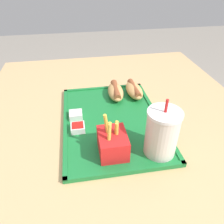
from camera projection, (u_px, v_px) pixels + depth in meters
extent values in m
cube|color=tan|center=(119.00, 199.00, 0.91)|extent=(1.26, 0.97, 0.76)
cube|color=#197233|center=(112.00, 121.00, 0.72)|extent=(0.44, 0.31, 0.01)
cube|color=#197233|center=(65.00, 124.00, 0.69)|extent=(0.44, 0.01, 0.00)
cube|color=#197233|center=(156.00, 114.00, 0.74)|extent=(0.44, 0.01, 0.00)
cube|color=#197233|center=(103.00, 88.00, 0.89)|extent=(0.01, 0.31, 0.00)
cube|color=#197233|center=(127.00, 170.00, 0.54)|extent=(0.01, 0.31, 0.00)
cylinder|color=silver|center=(162.00, 134.00, 0.56)|extent=(0.08, 0.08, 0.12)
cylinder|color=white|center=(165.00, 113.00, 0.52)|extent=(0.09, 0.09, 0.01)
cylinder|color=red|center=(167.00, 106.00, 0.51)|extent=(0.01, 0.01, 0.03)
ellipsoid|color=tan|center=(134.00, 90.00, 0.84)|extent=(0.13, 0.06, 0.04)
cylinder|color=brown|center=(134.00, 88.00, 0.83)|extent=(0.12, 0.03, 0.02)
ellipsoid|color=tan|center=(116.00, 92.00, 0.83)|extent=(0.13, 0.06, 0.04)
cylinder|color=brown|center=(116.00, 90.00, 0.82)|extent=(0.12, 0.03, 0.03)
cube|color=red|center=(113.00, 143.00, 0.58)|extent=(0.09, 0.07, 0.06)
cylinder|color=gold|center=(116.00, 132.00, 0.57)|extent=(0.02, 0.02, 0.06)
cylinder|color=gold|center=(109.00, 137.00, 0.54)|extent=(0.02, 0.02, 0.07)
cylinder|color=gold|center=(109.00, 132.00, 0.57)|extent=(0.02, 0.02, 0.07)
cylinder|color=gold|center=(117.00, 134.00, 0.57)|extent=(0.01, 0.01, 0.07)
cylinder|color=gold|center=(107.00, 128.00, 0.56)|extent=(0.02, 0.02, 0.09)
cube|color=silver|center=(76.00, 115.00, 0.72)|extent=(0.04, 0.04, 0.02)
cube|color=white|center=(76.00, 113.00, 0.72)|extent=(0.03, 0.03, 0.00)
cube|color=silver|center=(78.00, 128.00, 0.67)|extent=(0.04, 0.04, 0.02)
cube|color=#B21914|center=(78.00, 125.00, 0.66)|extent=(0.03, 0.03, 0.00)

